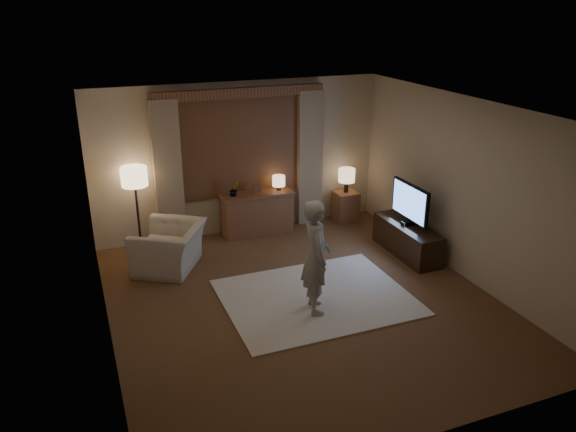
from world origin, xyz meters
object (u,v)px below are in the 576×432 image
armchair (170,248)px  tv_stand (407,239)px  sideboard (257,214)px  side_table (345,207)px  person (316,257)px

armchair → tv_stand: bearing=107.2°
sideboard → armchair: sideboard is taller
armchair → side_table: (3.36, 0.77, -0.06)m
person → armchair: bearing=50.0°
armchair → person: size_ratio=0.68×
side_table → tv_stand: 1.67m
sideboard → person: size_ratio=0.79×
armchair → tv_stand: 3.73m
side_table → person: 3.31m
armchair → side_table: armchair is taller
sideboard → tv_stand: sideboard is taller
armchair → tv_stand: (3.62, -0.88, -0.09)m
armchair → person: (1.53, -1.95, 0.44)m
tv_stand → person: (-2.09, -1.07, 0.53)m
sideboard → side_table: sideboard is taller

